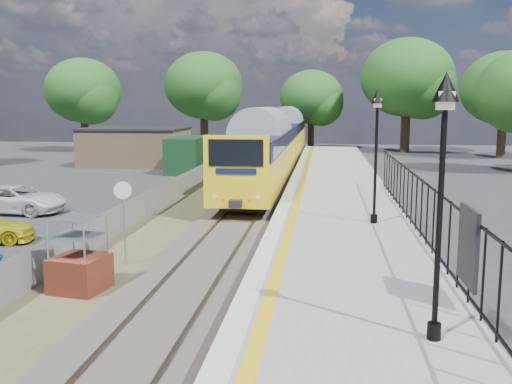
% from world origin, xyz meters
% --- Properties ---
extents(ground, '(120.00, 120.00, 0.00)m').
position_xyz_m(ground, '(0.00, 0.00, 0.00)').
color(ground, '#2D2D30').
rests_on(ground, ground).
extents(track_bed, '(5.90, 80.00, 0.29)m').
position_xyz_m(track_bed, '(-0.47, 9.67, 0.09)').
color(track_bed, '#473F38').
rests_on(track_bed, ground).
extents(platform, '(5.00, 70.00, 0.90)m').
position_xyz_m(platform, '(4.20, 8.00, 0.45)').
color(platform, gray).
rests_on(platform, ground).
extents(platform_edge, '(0.90, 70.00, 0.01)m').
position_xyz_m(platform_edge, '(2.14, 8.00, 0.90)').
color(platform_edge, silver).
rests_on(platform_edge, platform).
extents(victorian_lamp_south, '(0.44, 0.44, 4.60)m').
position_xyz_m(victorian_lamp_south, '(5.50, -4.00, 4.30)').
color(victorian_lamp_south, black).
rests_on(victorian_lamp_south, platform).
extents(victorian_lamp_north, '(0.44, 0.44, 4.60)m').
position_xyz_m(victorian_lamp_north, '(5.30, 6.00, 4.30)').
color(victorian_lamp_north, black).
rests_on(victorian_lamp_north, platform).
extents(palisade_fence, '(0.12, 26.00, 2.00)m').
position_xyz_m(palisade_fence, '(6.55, 2.24, 1.84)').
color(palisade_fence, black).
rests_on(palisade_fence, platform).
extents(wire_fence, '(0.06, 52.00, 1.20)m').
position_xyz_m(wire_fence, '(-4.20, 12.00, 0.60)').
color(wire_fence, '#999EA3').
rests_on(wire_fence, ground).
extents(outbuilding, '(10.80, 10.10, 3.12)m').
position_xyz_m(outbuilding, '(-10.91, 31.21, 1.52)').
color(outbuilding, tan).
rests_on(outbuilding, ground).
extents(tree_line, '(56.80, 43.80, 11.88)m').
position_xyz_m(tree_line, '(1.40, 42.00, 6.61)').
color(tree_line, '#332319').
rests_on(tree_line, ground).
extents(train, '(2.82, 40.83, 3.51)m').
position_xyz_m(train, '(0.00, 29.46, 2.34)').
color(train, yellow).
rests_on(train, ground).
extents(brick_plinth, '(1.50, 1.50, 2.09)m').
position_xyz_m(brick_plinth, '(-2.85, 0.22, 1.00)').
color(brick_plinth, '#993B27').
rests_on(brick_plinth, ground).
extents(speed_sign, '(0.52, 0.20, 2.67)m').
position_xyz_m(speed_sign, '(-2.50, 2.72, 1.80)').
color(speed_sign, '#999EA3').
rests_on(speed_sign, ground).
extents(car_white, '(4.73, 2.37, 1.29)m').
position_xyz_m(car_white, '(-10.58, 10.68, 0.64)').
color(car_white, silver).
rests_on(car_white, ground).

